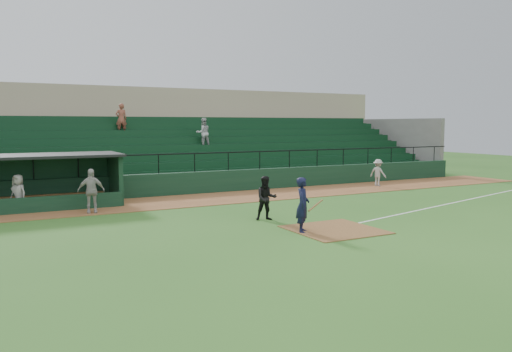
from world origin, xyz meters
name	(u,v)px	position (x,y,z in m)	size (l,w,h in m)	color
ground	(318,225)	(0.00, 0.00, 0.00)	(90.00, 90.00, 0.00)	#2D5D1E
warning_track	(229,198)	(0.00, 8.00, 0.01)	(40.00, 4.00, 0.03)	brown
home_plate_dirt	(334,230)	(0.00, -1.00, 0.01)	(3.00, 3.00, 0.03)	brown
foul_line	(444,205)	(8.00, 1.20, 0.01)	(18.00, 0.09, 0.01)	white
stadium_structure	(174,147)	(0.00, 16.46, 2.30)	(38.00, 13.08, 6.40)	#10301D
dugout	(17,179)	(-9.75, 9.56, 1.33)	(8.90, 3.20, 2.42)	#10301D
batter_at_plate	(303,205)	(-1.22, -0.78, 0.97)	(1.19, 0.84, 1.94)	black
umpire	(266,198)	(-1.24, 1.80, 0.87)	(0.85, 0.66, 1.74)	black
runner	(378,173)	(10.05, 8.13, 0.84)	(1.05, 0.60, 1.62)	#A9A49E
dugout_player_a	(91,191)	(-7.05, 6.59, 0.97)	(1.10, 0.46, 1.87)	#ADA7A2
dugout_player_b	(18,193)	(-9.77, 8.18, 0.84)	(0.79, 0.51, 1.62)	#A09B95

